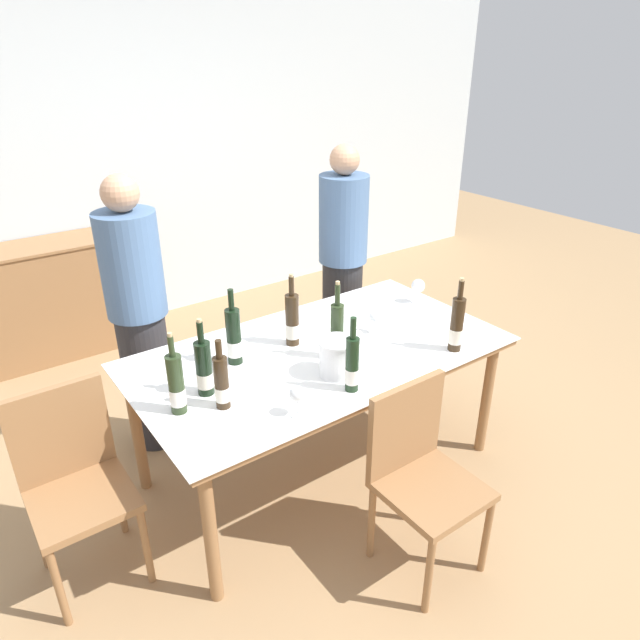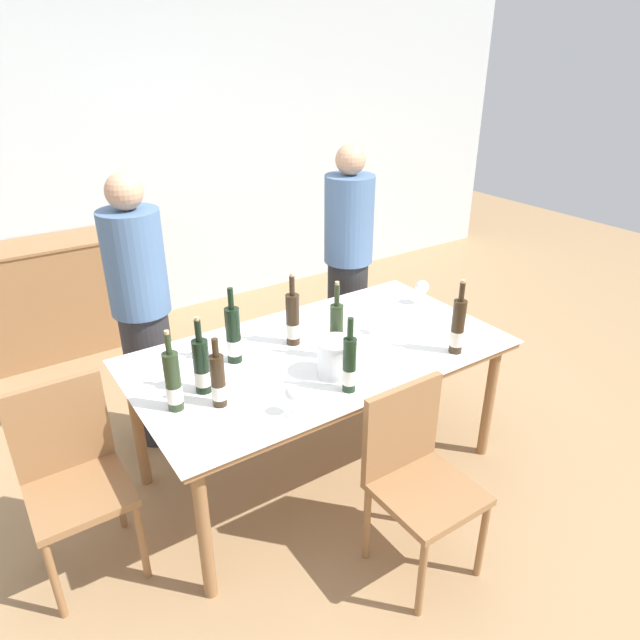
{
  "view_description": "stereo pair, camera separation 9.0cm",
  "coord_description": "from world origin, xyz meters",
  "px_view_note": "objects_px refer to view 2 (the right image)",
  "views": [
    {
      "loc": [
        -1.54,
        -2.13,
        2.23
      ],
      "look_at": [
        0.0,
        0.0,
        0.95
      ],
      "focal_mm": 32.0,
      "sensor_mm": 36.0,
      "label": 1
    },
    {
      "loc": [
        -1.47,
        -2.18,
        2.23
      ],
      "look_at": [
        0.0,
        0.0,
        0.95
      ],
      "focal_mm": 32.0,
      "sensor_mm": 36.0,
      "label": 2
    }
  ],
  "objects_px": {
    "wine_bottle_5": "(293,320)",
    "chair_near_front": "(416,469)",
    "wine_glass_1": "(377,319)",
    "sideboard_cabinet": "(58,297)",
    "wine_bottle_2": "(349,365)",
    "wine_bottle_7": "(458,328)",
    "wine_glass_3": "(293,395)",
    "ice_bucket": "(335,357)",
    "dining_table": "(320,361)",
    "wine_glass_0": "(356,339)",
    "wine_bottle_3": "(233,336)",
    "person_host": "(143,317)",
    "wine_bottle_6": "(218,381)",
    "wine_bottle_4": "(202,367)",
    "wine_bottle_1": "(173,383)",
    "person_guest_left": "(348,268)",
    "chair_left_end": "(72,468)",
    "wine_glass_2": "(422,288)",
    "wine_bottle_0": "(336,333)"
  },
  "relations": [
    {
      "from": "wine_bottle_5",
      "to": "chair_near_front",
      "type": "bearing_deg",
      "value": -85.26
    },
    {
      "from": "wine_glass_1",
      "to": "sideboard_cabinet",
      "type": "bearing_deg",
      "value": 118.24
    },
    {
      "from": "wine_glass_1",
      "to": "wine_bottle_2",
      "type": "bearing_deg",
      "value": -141.17
    },
    {
      "from": "wine_bottle_2",
      "to": "wine_bottle_7",
      "type": "bearing_deg",
      "value": -1.3
    },
    {
      "from": "wine_bottle_2",
      "to": "wine_glass_3",
      "type": "relative_size",
      "value": 2.63
    },
    {
      "from": "wine_glass_3",
      "to": "ice_bucket",
      "type": "bearing_deg",
      "value": 25.98
    },
    {
      "from": "dining_table",
      "to": "wine_glass_0",
      "type": "height_order",
      "value": "wine_glass_0"
    },
    {
      "from": "wine_bottle_3",
      "to": "person_host",
      "type": "xyz_separation_m",
      "value": [
        -0.25,
        0.66,
        -0.09
      ]
    },
    {
      "from": "wine_bottle_6",
      "to": "chair_near_front",
      "type": "bearing_deg",
      "value": -42.72
    },
    {
      "from": "person_host",
      "to": "wine_bottle_4",
      "type": "bearing_deg",
      "value": -89.48
    },
    {
      "from": "wine_bottle_1",
      "to": "chair_near_front",
      "type": "relative_size",
      "value": 0.43
    },
    {
      "from": "wine_glass_1",
      "to": "person_guest_left",
      "type": "bearing_deg",
      "value": 63.96
    },
    {
      "from": "sideboard_cabinet",
      "to": "wine_glass_1",
      "type": "height_order",
      "value": "wine_glass_1"
    },
    {
      "from": "chair_left_end",
      "to": "person_guest_left",
      "type": "relative_size",
      "value": 0.55
    },
    {
      "from": "wine_bottle_3",
      "to": "wine_glass_0",
      "type": "distance_m",
      "value": 0.62
    },
    {
      "from": "sideboard_cabinet",
      "to": "ice_bucket",
      "type": "bearing_deg",
      "value": -72.29
    },
    {
      "from": "ice_bucket",
      "to": "wine_glass_1",
      "type": "distance_m",
      "value": 0.49
    },
    {
      "from": "wine_bottle_2",
      "to": "wine_glass_2",
      "type": "relative_size",
      "value": 2.46
    },
    {
      "from": "wine_bottle_5",
      "to": "chair_near_front",
      "type": "xyz_separation_m",
      "value": [
        0.08,
        -0.91,
        -0.39
      ]
    },
    {
      "from": "wine_bottle_4",
      "to": "wine_glass_1",
      "type": "bearing_deg",
      "value": 0.26
    },
    {
      "from": "wine_glass_2",
      "to": "wine_glass_3",
      "type": "height_order",
      "value": "wine_glass_2"
    },
    {
      "from": "dining_table",
      "to": "wine_bottle_6",
      "type": "height_order",
      "value": "wine_bottle_6"
    },
    {
      "from": "sideboard_cabinet",
      "to": "ice_bucket",
      "type": "relative_size",
      "value": 6.23
    },
    {
      "from": "sideboard_cabinet",
      "to": "wine_glass_0",
      "type": "xyz_separation_m",
      "value": [
        1.0,
        -2.5,
        0.43
      ]
    },
    {
      "from": "chair_left_end",
      "to": "person_host",
      "type": "bearing_deg",
      "value": 50.44
    },
    {
      "from": "dining_table",
      "to": "wine_glass_2",
      "type": "height_order",
      "value": "wine_glass_2"
    },
    {
      "from": "person_host",
      "to": "dining_table",
      "type": "bearing_deg",
      "value": -50.71
    },
    {
      "from": "sideboard_cabinet",
      "to": "wine_bottle_6",
      "type": "bearing_deg",
      "value": -84.44
    },
    {
      "from": "wine_glass_0",
      "to": "wine_glass_3",
      "type": "distance_m",
      "value": 0.58
    },
    {
      "from": "wine_bottle_7",
      "to": "person_guest_left",
      "type": "relative_size",
      "value": 0.24
    },
    {
      "from": "wine_bottle_2",
      "to": "wine_bottle_7",
      "type": "distance_m",
      "value": 0.68
    },
    {
      "from": "ice_bucket",
      "to": "wine_glass_1",
      "type": "bearing_deg",
      "value": 27.23
    },
    {
      "from": "person_host",
      "to": "person_guest_left",
      "type": "xyz_separation_m",
      "value": [
        1.42,
        -0.05,
        0.01
      ]
    },
    {
      "from": "sideboard_cabinet",
      "to": "person_host",
      "type": "height_order",
      "value": "person_host"
    },
    {
      "from": "sideboard_cabinet",
      "to": "chair_near_front",
      "type": "distance_m",
      "value": 3.22
    },
    {
      "from": "wine_bottle_5",
      "to": "person_guest_left",
      "type": "xyz_separation_m",
      "value": [
        0.82,
        0.62,
        -0.08
      ]
    },
    {
      "from": "ice_bucket",
      "to": "chair_near_front",
      "type": "xyz_separation_m",
      "value": [
        0.07,
        -0.53,
        -0.35
      ]
    },
    {
      "from": "wine_bottle_3",
      "to": "wine_bottle_5",
      "type": "height_order",
      "value": "wine_bottle_5"
    },
    {
      "from": "wine_bottle_2",
      "to": "wine_glass_2",
      "type": "xyz_separation_m",
      "value": [
        0.96,
        0.54,
        -0.03
      ]
    },
    {
      "from": "wine_glass_0",
      "to": "person_host",
      "type": "bearing_deg",
      "value": 128.37
    },
    {
      "from": "dining_table",
      "to": "wine_bottle_1",
      "type": "xyz_separation_m",
      "value": [
        -0.82,
        -0.08,
        0.2
      ]
    },
    {
      "from": "sideboard_cabinet",
      "to": "wine_glass_1",
      "type": "distance_m",
      "value": 2.69
    },
    {
      "from": "wine_bottle_2",
      "to": "wine_glass_2",
      "type": "height_order",
      "value": "wine_bottle_2"
    },
    {
      "from": "wine_glass_1",
      "to": "person_guest_left",
      "type": "xyz_separation_m",
      "value": [
        0.38,
        0.78,
        -0.03
      ]
    },
    {
      "from": "wine_glass_1",
      "to": "wine_bottle_1",
      "type": "bearing_deg",
      "value": -176.7
    },
    {
      "from": "wine_bottle_5",
      "to": "wine_glass_3",
      "type": "height_order",
      "value": "wine_bottle_5"
    },
    {
      "from": "wine_bottle_3",
      "to": "wine_bottle_4",
      "type": "distance_m",
      "value": 0.3
    },
    {
      "from": "wine_bottle_3",
      "to": "wine_bottle_0",
      "type": "bearing_deg",
      "value": -30.67
    },
    {
      "from": "sideboard_cabinet",
      "to": "wine_bottle_7",
      "type": "bearing_deg",
      "value": -61.7
    },
    {
      "from": "wine_bottle_4",
      "to": "wine_bottle_6",
      "type": "relative_size",
      "value": 1.14
    }
  ]
}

